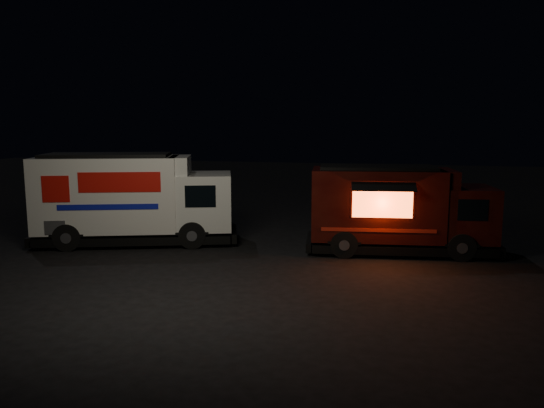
{
  "coord_description": "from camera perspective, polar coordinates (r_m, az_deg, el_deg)",
  "views": [
    {
      "loc": [
        4.52,
        -14.26,
        4.08
      ],
      "look_at": [
        0.57,
        2.0,
        1.52
      ],
      "focal_mm": 35.0,
      "sensor_mm": 36.0,
      "label": 1
    }
  ],
  "objects": [
    {
      "name": "white_truck",
      "position": [
        18.62,
        -14.39,
        0.58
      ],
      "size": [
        7.17,
        4.35,
        3.07
      ],
      "primitive_type": null,
      "rotation": [
        0.0,
        0.0,
        0.32
      ],
      "color": "silver",
      "rests_on": "ground"
    },
    {
      "name": "ground",
      "position": [
        15.51,
        -3.83,
        -6.57
      ],
      "size": [
        80.0,
        80.0,
        0.0
      ],
      "primitive_type": "plane",
      "color": "black",
      "rests_on": "ground"
    },
    {
      "name": "red_truck",
      "position": [
        17.26,
        13.7,
        -0.56
      ],
      "size": [
        6.15,
        2.91,
        2.75
      ],
      "primitive_type": null,
      "rotation": [
        0.0,
        0.0,
        0.13
      ],
      "color": "#340E09",
      "rests_on": "ground"
    }
  ]
}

